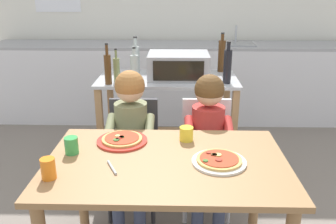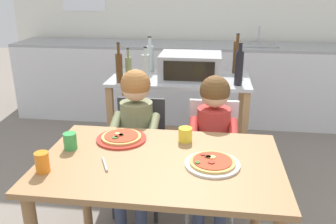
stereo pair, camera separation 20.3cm
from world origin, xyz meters
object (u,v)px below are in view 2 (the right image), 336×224
at_px(toaster_oven, 191,66).
at_px(dining_table, 160,179).
at_px(drinking_cup_orange, 42,162).
at_px(serving_spoon, 105,164).
at_px(bottle_dark_olive_oil, 129,68).
at_px(drinking_cup_yellow, 185,135).
at_px(drinking_cup_green, 70,141).
at_px(bottle_tall_green_wine, 150,58).
at_px(pizza_plate_red_rimmed, 121,138).
at_px(child_in_olive_shirt, 135,127).
at_px(bottle_brown_beer, 146,68).
at_px(pizza_plate_white, 212,163).
at_px(bottle_slim_sauce, 119,67).
at_px(kitchen_island_cart, 179,110).
at_px(dining_chair_right, 212,150).
at_px(bottle_clear_vinegar, 237,56).
at_px(dining_chair_left, 139,147).
at_px(child_in_red_shirt, 213,133).
at_px(bottle_squat_spirits, 239,67).

distance_m(toaster_oven, dining_table, 1.27).
relative_size(toaster_oven, drinking_cup_orange, 4.86).
relative_size(toaster_oven, serving_spoon, 3.47).
xyz_separation_m(bottle_dark_olive_oil, drinking_cup_yellow, (0.53, -0.87, -0.17)).
bearing_deg(drinking_cup_green, bottle_tall_green_wine, 81.81).
distance_m(toaster_oven, pizza_plate_red_rimmed, 1.08).
distance_m(toaster_oven, bottle_dark_olive_oil, 0.50).
xyz_separation_m(drinking_cup_orange, drinking_cup_yellow, (0.64, 0.44, -0.01)).
xyz_separation_m(child_in_olive_shirt, drinking_cup_yellow, (0.36, -0.32, 0.10)).
height_order(bottle_dark_olive_oil, child_in_olive_shirt, bottle_dark_olive_oil).
distance_m(dining_table, pizza_plate_red_rimmed, 0.36).
xyz_separation_m(bottle_tall_green_wine, drinking_cup_orange, (-0.23, -1.61, -0.18)).
height_order(bottle_brown_beer, bottle_dark_olive_oil, bottle_brown_beer).
xyz_separation_m(pizza_plate_white, serving_spoon, (-0.52, -0.07, -0.01)).
bearing_deg(pizza_plate_white, bottle_brown_beer, 116.20).
distance_m(bottle_slim_sauce, dining_table, 1.18).
distance_m(kitchen_island_cart, dining_chair_right, 0.63).
bearing_deg(bottle_clear_vinegar, dining_chair_left, -131.46).
xyz_separation_m(toaster_oven, drinking_cup_orange, (-0.59, -1.42, -0.16)).
bearing_deg(bottle_dark_olive_oil, pizza_plate_red_rimmed, -79.53).
xyz_separation_m(kitchen_island_cart, dining_chair_left, (-0.23, -0.56, -0.10)).
bearing_deg(dining_table, dining_chair_left, 110.76).
distance_m(kitchen_island_cart, dining_table, 1.24).
relative_size(child_in_red_shirt, pizza_plate_white, 3.74).
xyz_separation_m(bottle_brown_beer, drinking_cup_yellow, (0.38, -0.83, -0.18)).
xyz_separation_m(kitchen_island_cart, drinking_cup_orange, (-0.51, -1.43, 0.22)).
relative_size(pizza_plate_white, serving_spoon, 1.94).
distance_m(kitchen_island_cart, dining_chair_left, 0.61).
distance_m(child_in_red_shirt, pizza_plate_red_rimmed, 0.64).
bearing_deg(bottle_slim_sauce, dining_chair_left, -57.93).
xyz_separation_m(bottle_dark_olive_oil, drinking_cup_orange, (-0.11, -1.30, -0.16)).
bearing_deg(drinking_cup_yellow, drinking_cup_green, -163.40).
bearing_deg(dining_table, drinking_cup_orange, -160.20).
bearing_deg(bottle_tall_green_wine, toaster_oven, -26.50).
relative_size(bottle_slim_sauce, child_in_red_shirt, 0.31).
xyz_separation_m(bottle_squat_spirits, child_in_red_shirt, (-0.17, -0.50, -0.33)).
distance_m(toaster_oven, bottle_slim_sauce, 0.57).
xyz_separation_m(child_in_olive_shirt, pizza_plate_red_rimmed, (-0.00, -0.35, 0.08)).
xyz_separation_m(child_in_red_shirt, serving_spoon, (-0.52, -0.66, 0.09)).
height_order(bottle_squat_spirits, dining_chair_right, bottle_squat_spirits).
height_order(pizza_plate_white, serving_spoon, pizza_plate_white).
distance_m(bottle_brown_beer, bottle_tall_green_wine, 0.34).
bearing_deg(pizza_plate_red_rimmed, drinking_cup_yellow, 4.74).
xyz_separation_m(toaster_oven, pizza_plate_red_rimmed, (-0.32, -1.02, -0.20)).
distance_m(kitchen_island_cart, bottle_clear_vinegar, 0.67).
xyz_separation_m(dining_table, pizza_plate_white, (0.26, -0.02, 0.13)).
distance_m(bottle_brown_beer, child_in_olive_shirt, 0.59).
xyz_separation_m(dining_chair_left, pizza_plate_red_rimmed, (-0.00, -0.46, 0.28)).
bearing_deg(drinking_cup_yellow, bottle_squat_spirits, 68.33).
xyz_separation_m(bottle_squat_spirits, drinking_cup_green, (-0.93, -1.01, -0.20)).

